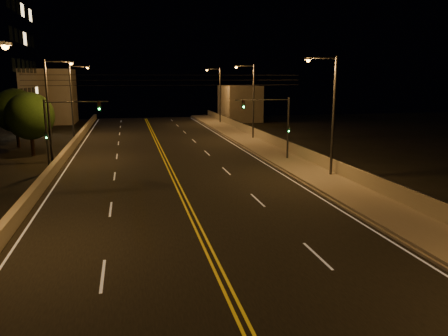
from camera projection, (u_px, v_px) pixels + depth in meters
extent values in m
cube|color=black|center=(186.00, 202.00, 27.05)|extent=(18.00, 120.00, 0.02)
cube|color=gray|center=(345.00, 191.00, 29.29)|extent=(3.60, 120.00, 0.30)
cube|color=gray|center=(319.00, 193.00, 28.92)|extent=(0.14, 120.00, 0.15)
cube|color=gray|center=(368.00, 180.00, 29.51)|extent=(0.30, 120.00, 1.00)
cube|color=gray|center=(25.00, 205.00, 25.02)|extent=(0.45, 120.00, 0.88)
cube|color=gray|center=(239.00, 103.00, 78.65)|extent=(6.00, 10.00, 6.21)
cube|color=gray|center=(50.00, 96.00, 73.42)|extent=(8.00, 8.00, 9.01)
cylinder|color=black|center=(369.00, 172.00, 29.40)|extent=(0.06, 120.00, 0.06)
cube|color=silver|center=(38.00, 211.00, 25.24)|extent=(0.12, 116.00, 0.00)
cube|color=silver|center=(315.00, 194.00, 28.86)|extent=(0.12, 116.00, 0.00)
cube|color=gold|center=(183.00, 202.00, 27.02)|extent=(0.12, 116.00, 0.00)
cube|color=gold|center=(188.00, 202.00, 27.08)|extent=(0.12, 116.00, 0.00)
cube|color=silver|center=(103.00, 275.00, 17.02)|extent=(0.12, 3.00, 0.00)
cube|color=silver|center=(111.00, 209.00, 25.62)|extent=(0.12, 3.00, 0.00)
cube|color=silver|center=(115.00, 176.00, 34.23)|extent=(0.12, 3.00, 0.00)
cube|color=silver|center=(117.00, 156.00, 42.84)|extent=(0.12, 3.00, 0.00)
cube|color=silver|center=(118.00, 143.00, 51.45)|extent=(0.12, 3.00, 0.00)
cube|color=silver|center=(120.00, 134.00, 60.06)|extent=(0.12, 3.00, 0.00)
cube|color=silver|center=(120.00, 127.00, 68.66)|extent=(0.12, 3.00, 0.00)
cube|color=silver|center=(121.00, 121.00, 77.27)|extent=(0.12, 3.00, 0.00)
cube|color=silver|center=(317.00, 256.00, 18.91)|extent=(0.12, 3.00, 0.00)
cube|color=silver|center=(258.00, 200.00, 27.52)|extent=(0.12, 3.00, 0.00)
cube|color=silver|center=(226.00, 171.00, 36.12)|extent=(0.12, 3.00, 0.00)
cube|color=silver|center=(207.00, 153.00, 44.73)|extent=(0.12, 3.00, 0.00)
cube|color=silver|center=(194.00, 141.00, 53.34)|extent=(0.12, 3.00, 0.00)
cube|color=silver|center=(185.00, 132.00, 61.95)|extent=(0.12, 3.00, 0.00)
cube|color=silver|center=(177.00, 125.00, 70.56)|extent=(0.12, 3.00, 0.00)
cube|color=silver|center=(172.00, 120.00, 79.16)|extent=(0.12, 3.00, 0.00)
cylinder|color=#2D2D33|center=(333.00, 119.00, 32.72)|extent=(0.20, 0.20, 9.15)
cylinder|color=#2D2D33|center=(322.00, 58.00, 31.60)|extent=(2.20, 0.12, 0.12)
cube|color=#2D2D33|center=(308.00, 59.00, 31.38)|extent=(0.50, 0.25, 0.14)
sphere|color=#FF9E2D|center=(308.00, 60.00, 31.40)|extent=(0.28, 0.28, 0.28)
cylinder|color=#2D2D33|center=(253.00, 103.00, 53.30)|extent=(0.20, 0.20, 9.15)
cylinder|color=#2D2D33|center=(245.00, 66.00, 52.17)|extent=(2.20, 0.12, 0.12)
cube|color=#2D2D33|center=(236.00, 66.00, 51.95)|extent=(0.50, 0.25, 0.14)
sphere|color=#FF9E2D|center=(236.00, 67.00, 51.98)|extent=(0.28, 0.28, 0.28)
cylinder|color=#2D2D33|center=(220.00, 96.00, 72.22)|extent=(0.20, 0.20, 9.15)
cylinder|color=#2D2D33|center=(213.00, 69.00, 71.09)|extent=(2.20, 0.12, 0.12)
cube|color=#2D2D33|center=(207.00, 69.00, 70.87)|extent=(0.50, 0.25, 0.14)
sphere|color=#FF9E2D|center=(207.00, 70.00, 70.89)|extent=(0.28, 0.28, 0.28)
cube|color=#2D2D33|center=(5.00, 44.00, 17.61)|extent=(0.50, 0.25, 0.14)
sphere|color=#FF9E2D|center=(5.00, 46.00, 17.63)|extent=(0.28, 0.28, 0.28)
cylinder|color=#2D2D33|center=(48.00, 112.00, 39.01)|extent=(0.20, 0.20, 9.15)
cylinder|color=#2D2D33|center=(58.00, 61.00, 38.34)|extent=(2.20, 0.12, 0.12)
cube|color=#2D2D33|center=(71.00, 62.00, 38.59)|extent=(0.50, 0.25, 0.14)
sphere|color=#FF9E2D|center=(71.00, 63.00, 38.61)|extent=(0.28, 0.28, 0.28)
cylinder|color=#2D2D33|center=(72.00, 102.00, 55.57)|extent=(0.20, 0.20, 9.15)
cylinder|color=#2D2D33|center=(78.00, 66.00, 54.91)|extent=(2.20, 0.12, 0.12)
cube|color=#2D2D33|center=(87.00, 67.00, 55.15)|extent=(0.50, 0.25, 0.14)
sphere|color=#FF9E2D|center=(88.00, 68.00, 55.17)|extent=(0.28, 0.28, 0.28)
cylinder|color=#2D2D33|center=(288.00, 130.00, 39.90)|extent=(0.18, 0.18, 5.87)
cylinder|color=#2D2D33|center=(262.00, 100.00, 38.82)|extent=(5.00, 0.10, 0.10)
cube|color=black|center=(243.00, 104.00, 38.52)|extent=(0.28, 0.18, 0.80)
sphere|color=#19FF4C|center=(244.00, 107.00, 38.47)|extent=(0.14, 0.14, 0.14)
cube|color=black|center=(289.00, 129.00, 39.74)|extent=(0.22, 0.14, 0.55)
cylinder|color=#2D2D33|center=(47.00, 136.00, 35.52)|extent=(0.18, 0.18, 5.87)
cylinder|color=#2D2D33|center=(77.00, 102.00, 35.50)|extent=(5.00, 0.10, 0.10)
cube|color=black|center=(99.00, 106.00, 35.93)|extent=(0.28, 0.18, 0.80)
sphere|color=#19FF4C|center=(99.00, 109.00, 35.88)|extent=(0.14, 0.14, 0.14)
cube|color=black|center=(46.00, 135.00, 35.37)|extent=(0.22, 0.14, 0.55)
cylinder|color=black|center=(169.00, 85.00, 34.72)|extent=(22.00, 0.03, 0.03)
cylinder|color=black|center=(168.00, 80.00, 34.64)|extent=(22.00, 0.03, 0.03)
cylinder|color=black|center=(168.00, 75.00, 34.56)|extent=(22.00, 0.03, 0.03)
cylinder|color=black|center=(33.00, 145.00, 42.97)|extent=(0.36, 0.36, 2.18)
sphere|color=black|center=(30.00, 116.00, 42.40)|extent=(4.60, 4.60, 4.60)
cylinder|color=black|center=(18.00, 137.00, 48.35)|extent=(0.36, 0.36, 2.26)
sphere|color=black|center=(15.00, 110.00, 47.75)|extent=(4.78, 4.78, 4.78)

